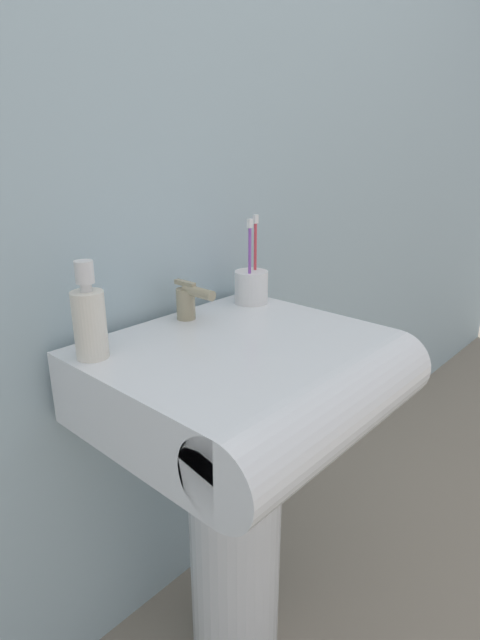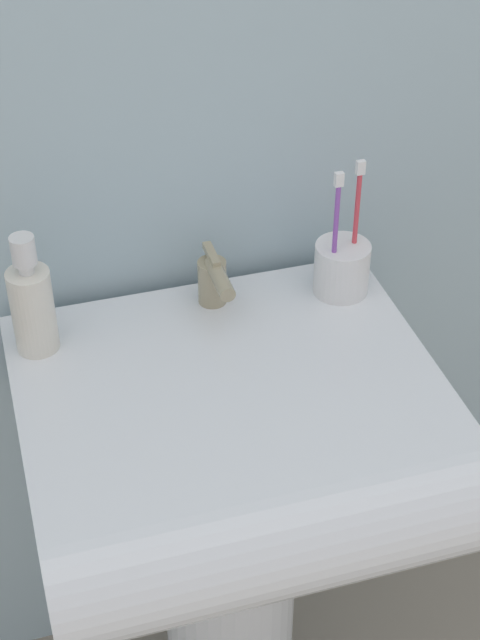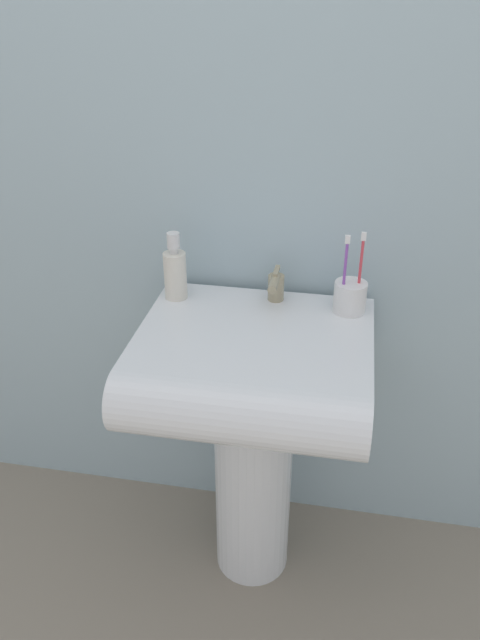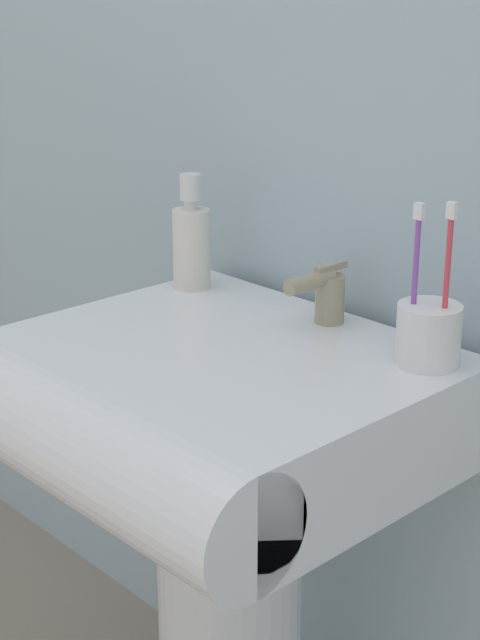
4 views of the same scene
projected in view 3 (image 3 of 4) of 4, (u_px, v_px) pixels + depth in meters
name	position (u px, v px, depth m)	size (l,w,h in m)	color
ground_plane	(252.00, 556.00, 1.84)	(6.00, 6.00, 0.00)	gray
wall_back	(275.00, 121.00, 1.47)	(5.00, 0.05, 2.40)	#9EB7C1
sink_pedestal	(253.00, 477.00, 1.68)	(0.21, 0.21, 0.63)	white
sink_basin	(251.00, 369.00, 1.44)	(0.55, 0.50, 0.14)	white
faucet	(276.00, 286.00, 1.56)	(0.04, 0.11, 0.08)	tan
toothbrush_cup	(350.00, 296.00, 1.52)	(0.08, 0.08, 0.21)	white
soap_bottle	(175.00, 272.00, 1.57)	(0.06, 0.06, 0.18)	silver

